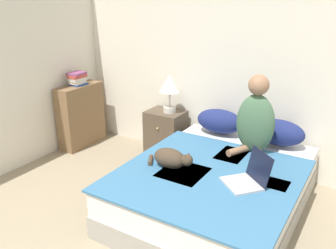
{
  "coord_description": "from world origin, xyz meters",
  "views": [
    {
      "loc": [
        1.19,
        -0.18,
        1.92
      ],
      "look_at": [
        -0.39,
        2.41,
        0.8
      ],
      "focal_mm": 38.0,
      "sensor_mm": 36.0,
      "label": 1
    }
  ],
  "objects_px": {
    "pillow_far": "(278,132)",
    "person_sitting": "(255,120)",
    "bed": "(216,188)",
    "cat_tabby": "(171,158)",
    "book_stack_top": "(77,79)",
    "laptop_open": "(248,178)",
    "table_lamp": "(170,86)",
    "pillow_near": "(220,121)",
    "nightstand": "(166,134)",
    "bookshelf": "(81,115)"
  },
  "relations": [
    {
      "from": "laptop_open",
      "to": "table_lamp",
      "type": "xyz_separation_m",
      "value": [
        -1.32,
        0.95,
        0.39
      ]
    },
    {
      "from": "bed",
      "to": "pillow_near",
      "type": "height_order",
      "value": "pillow_near"
    },
    {
      "from": "cat_tabby",
      "to": "laptop_open",
      "type": "xyz_separation_m",
      "value": [
        0.68,
        0.07,
        -0.03
      ]
    },
    {
      "from": "cat_tabby",
      "to": "nightstand",
      "type": "height_order",
      "value": "cat_tabby"
    },
    {
      "from": "table_lamp",
      "to": "bookshelf",
      "type": "distance_m",
      "value": 1.32
    },
    {
      "from": "pillow_near",
      "to": "laptop_open",
      "type": "relative_size",
      "value": 1.22
    },
    {
      "from": "cat_tabby",
      "to": "table_lamp",
      "type": "distance_m",
      "value": 1.26
    },
    {
      "from": "bed",
      "to": "person_sitting",
      "type": "distance_m",
      "value": 0.76
    },
    {
      "from": "pillow_far",
      "to": "person_sitting",
      "type": "relative_size",
      "value": 0.69
    },
    {
      "from": "person_sitting",
      "to": "cat_tabby",
      "type": "xyz_separation_m",
      "value": [
        -0.51,
        -0.72,
        -0.24
      ]
    },
    {
      "from": "bed",
      "to": "pillow_near",
      "type": "bearing_deg",
      "value": 112.55
    },
    {
      "from": "pillow_far",
      "to": "bookshelf",
      "type": "xyz_separation_m",
      "value": [
        -2.5,
        -0.29,
        -0.17
      ]
    },
    {
      "from": "cat_tabby",
      "to": "pillow_near",
      "type": "bearing_deg",
      "value": 89.09
    },
    {
      "from": "laptop_open",
      "to": "cat_tabby",
      "type": "bearing_deg",
      "value": -132.94
    },
    {
      "from": "person_sitting",
      "to": "table_lamp",
      "type": "height_order",
      "value": "person_sitting"
    },
    {
      "from": "bed",
      "to": "book_stack_top",
      "type": "xyz_separation_m",
      "value": [
        -2.17,
        0.49,
        0.68
      ]
    },
    {
      "from": "bed",
      "to": "table_lamp",
      "type": "xyz_separation_m",
      "value": [
        -0.98,
        0.78,
        0.68
      ]
    },
    {
      "from": "person_sitting",
      "to": "cat_tabby",
      "type": "height_order",
      "value": "person_sitting"
    },
    {
      "from": "laptop_open",
      "to": "table_lamp",
      "type": "bearing_deg",
      "value": -175.0
    },
    {
      "from": "nightstand",
      "to": "book_stack_top",
      "type": "bearing_deg",
      "value": -165.48
    },
    {
      "from": "person_sitting",
      "to": "bookshelf",
      "type": "bearing_deg",
      "value": 179.64
    },
    {
      "from": "pillow_far",
      "to": "book_stack_top",
      "type": "relative_size",
      "value": 2.36
    },
    {
      "from": "bookshelf",
      "to": "book_stack_top",
      "type": "xyz_separation_m",
      "value": [
        0.0,
        -0.01,
        0.5
      ]
    },
    {
      "from": "pillow_far",
      "to": "laptop_open",
      "type": "height_order",
      "value": "laptop_open"
    },
    {
      "from": "table_lamp",
      "to": "book_stack_top",
      "type": "xyz_separation_m",
      "value": [
        -1.19,
        -0.3,
        0.01
      ]
    },
    {
      "from": "bed",
      "to": "cat_tabby",
      "type": "xyz_separation_m",
      "value": [
        -0.34,
        -0.24,
        0.32
      ]
    },
    {
      "from": "pillow_near",
      "to": "laptop_open",
      "type": "distance_m",
      "value": 1.17
    },
    {
      "from": "person_sitting",
      "to": "pillow_far",
      "type": "bearing_deg",
      "value": 62.94
    },
    {
      "from": "laptop_open",
      "to": "nightstand",
      "type": "xyz_separation_m",
      "value": [
        -1.38,
        0.95,
        -0.22
      ]
    },
    {
      "from": "pillow_far",
      "to": "laptop_open",
      "type": "distance_m",
      "value": 0.96
    },
    {
      "from": "nightstand",
      "to": "pillow_near",
      "type": "bearing_deg",
      "value": 0.37
    },
    {
      "from": "cat_tabby",
      "to": "book_stack_top",
      "type": "xyz_separation_m",
      "value": [
        -1.83,
        0.73,
        0.36
      ]
    },
    {
      "from": "pillow_near",
      "to": "pillow_far",
      "type": "xyz_separation_m",
      "value": [
        0.65,
        0.0,
        0.0
      ]
    },
    {
      "from": "pillow_near",
      "to": "book_stack_top",
      "type": "height_order",
      "value": "book_stack_top"
    },
    {
      "from": "pillow_near",
      "to": "pillow_far",
      "type": "relative_size",
      "value": 1.0
    },
    {
      "from": "person_sitting",
      "to": "laptop_open",
      "type": "relative_size",
      "value": 1.78
    },
    {
      "from": "cat_tabby",
      "to": "laptop_open",
      "type": "height_order",
      "value": "laptop_open"
    },
    {
      "from": "laptop_open",
      "to": "pillow_near",
      "type": "bearing_deg",
      "value": 165.86
    },
    {
      "from": "cat_tabby",
      "to": "nightstand",
      "type": "xyz_separation_m",
      "value": [
        -0.69,
        1.03,
        -0.25
      ]
    },
    {
      "from": "cat_tabby",
      "to": "table_lamp",
      "type": "bearing_deg",
      "value": 121.65
    },
    {
      "from": "laptop_open",
      "to": "bookshelf",
      "type": "height_order",
      "value": "bookshelf"
    },
    {
      "from": "pillow_far",
      "to": "cat_tabby",
      "type": "relative_size",
      "value": 1.07
    },
    {
      "from": "person_sitting",
      "to": "nightstand",
      "type": "bearing_deg",
      "value": 165.85
    },
    {
      "from": "nightstand",
      "to": "book_stack_top",
      "type": "relative_size",
      "value": 2.57
    },
    {
      "from": "cat_tabby",
      "to": "laptop_open",
      "type": "bearing_deg",
      "value": 6.09
    },
    {
      "from": "cat_tabby",
      "to": "book_stack_top",
      "type": "distance_m",
      "value": 2.01
    },
    {
      "from": "nightstand",
      "to": "laptop_open",
      "type": "bearing_deg",
      "value": -34.59
    },
    {
      "from": "laptop_open",
      "to": "book_stack_top",
      "type": "height_order",
      "value": "book_stack_top"
    },
    {
      "from": "person_sitting",
      "to": "bookshelf",
      "type": "xyz_separation_m",
      "value": [
        -2.34,
        0.01,
        -0.37
      ]
    },
    {
      "from": "pillow_near",
      "to": "person_sitting",
      "type": "xyz_separation_m",
      "value": [
        0.5,
        -0.31,
        0.2
      ]
    }
  ]
}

